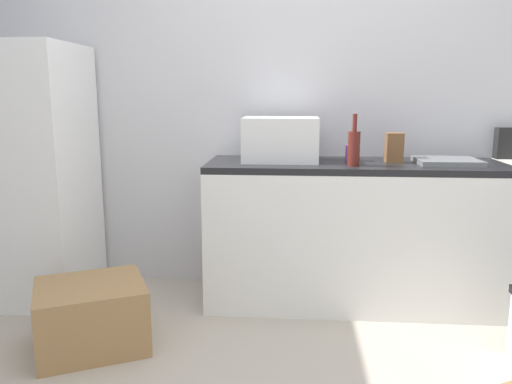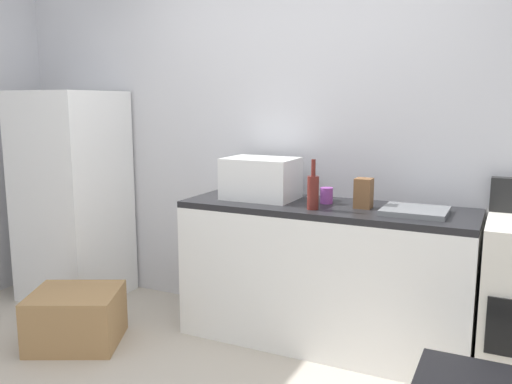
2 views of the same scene
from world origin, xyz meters
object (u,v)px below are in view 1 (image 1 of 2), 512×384
object	(u,v)px
refrigerator	(30,175)
microwave	(281,139)
wine_bottle	(354,147)
knife_block	(394,148)
cardboard_box_large	(91,316)
coffee_mug	(352,153)

from	to	relation	value
refrigerator	microwave	xyz separation A→B (m)	(1.59, 0.08, 0.23)
wine_bottle	knife_block	bearing A→B (deg)	33.51
refrigerator	cardboard_box_large	distance (m)	1.12
refrigerator	cardboard_box_large	world-z (taller)	refrigerator
refrigerator	cardboard_box_large	size ratio (longest dim) A/B	2.98
wine_bottle	cardboard_box_large	distance (m)	1.71
wine_bottle	cardboard_box_large	world-z (taller)	wine_bottle
coffee_mug	cardboard_box_large	distance (m)	1.78
refrigerator	coffee_mug	world-z (taller)	refrigerator
coffee_mug	wine_bottle	bearing A→B (deg)	-93.55
microwave	wine_bottle	distance (m)	0.47
wine_bottle	knife_block	xyz separation A→B (m)	(0.26, 0.17, -0.02)
wine_bottle	cardboard_box_large	xyz separation A→B (m)	(-1.39, -0.55, -0.84)
refrigerator	wine_bottle	size ratio (longest dim) A/B	5.38
refrigerator	knife_block	world-z (taller)	refrigerator
refrigerator	coffee_mug	size ratio (longest dim) A/B	16.13
microwave	wine_bottle	world-z (taller)	wine_bottle
knife_block	wine_bottle	bearing A→B (deg)	-146.49
refrigerator	wine_bottle	bearing A→B (deg)	-3.10
microwave	cardboard_box_large	bearing A→B (deg)	-142.38
wine_bottle	coffee_mug	size ratio (longest dim) A/B	3.00
cardboard_box_large	microwave	bearing A→B (deg)	37.62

